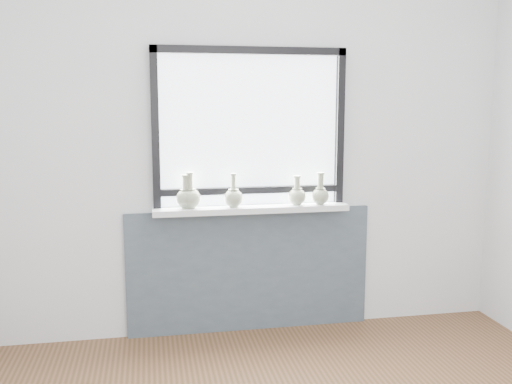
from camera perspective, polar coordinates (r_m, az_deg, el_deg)
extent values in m
cube|color=silver|center=(3.88, -0.72, 4.68)|extent=(3.60, 0.02, 2.60)
cube|color=#495661|center=(4.01, -0.62, -7.84)|extent=(1.70, 0.03, 0.86)
cube|color=silver|center=(3.84, -0.44, -1.70)|extent=(1.32, 0.18, 0.04)
cube|color=black|center=(3.77, -10.05, 6.31)|extent=(0.05, 0.06, 1.05)
cube|color=black|center=(3.98, 8.36, 6.50)|extent=(0.05, 0.06, 1.05)
cube|color=black|center=(3.84, -0.60, 13.97)|extent=(1.30, 0.06, 0.05)
cube|color=black|center=(3.87, -0.58, 0.19)|extent=(1.20, 0.05, 0.04)
cube|color=white|center=(3.85, -0.65, 6.13)|extent=(1.20, 0.01, 1.00)
cylinder|color=#99A185|center=(3.79, -7.00, -1.54)|extent=(0.06, 0.06, 0.01)
ellipsoid|color=#99A185|center=(3.78, -7.01, -0.67)|extent=(0.14, 0.14, 0.13)
cone|color=#99A185|center=(3.77, -7.03, 0.05)|extent=(0.07, 0.07, 0.03)
cylinder|color=#99A185|center=(3.76, -7.04, 0.77)|extent=(0.05, 0.05, 0.10)
cylinder|color=#99A185|center=(3.75, -7.06, 1.64)|extent=(0.06, 0.06, 0.01)
cylinder|color=#99A185|center=(3.78, -6.57, -1.54)|extent=(0.06, 0.06, 0.01)
ellipsoid|color=#99A185|center=(3.77, -6.59, -0.63)|extent=(0.14, 0.14, 0.13)
cone|color=#99A185|center=(3.76, -6.60, 0.12)|extent=(0.08, 0.08, 0.03)
cylinder|color=#99A185|center=(3.76, -6.62, 0.93)|extent=(0.04, 0.04, 0.12)
cylinder|color=#99A185|center=(3.75, -6.63, 1.88)|extent=(0.05, 0.05, 0.01)
cylinder|color=#99A185|center=(3.80, -2.26, -1.45)|extent=(0.06, 0.06, 0.01)
ellipsoid|color=#99A185|center=(3.79, -2.26, -0.62)|extent=(0.13, 0.13, 0.12)
cone|color=#99A185|center=(3.78, -2.27, 0.07)|extent=(0.07, 0.07, 0.03)
cylinder|color=#99A185|center=(3.77, -2.27, 0.85)|extent=(0.03, 0.03, 0.11)
cylinder|color=#99A185|center=(3.77, -2.28, 1.78)|extent=(0.04, 0.04, 0.01)
cylinder|color=#99A185|center=(3.89, 4.11, -1.23)|extent=(0.06, 0.06, 0.01)
ellipsoid|color=#99A185|center=(3.88, 4.12, -0.46)|extent=(0.12, 0.12, 0.11)
cone|color=#99A185|center=(3.87, 4.12, 0.17)|extent=(0.07, 0.07, 0.03)
cylinder|color=#99A185|center=(3.86, 4.13, 0.80)|extent=(0.04, 0.04, 0.09)
cylinder|color=#99A185|center=(3.86, 4.14, 1.56)|extent=(0.06, 0.06, 0.01)
cylinder|color=#99A185|center=(3.92, 6.43, -1.16)|extent=(0.05, 0.05, 0.01)
ellipsoid|color=#99A185|center=(3.91, 6.44, -0.43)|extent=(0.12, 0.12, 0.11)
cone|color=#99A185|center=(3.91, 6.45, 0.19)|extent=(0.07, 0.07, 0.03)
cylinder|color=#99A185|center=(3.90, 6.47, 0.96)|extent=(0.04, 0.04, 0.11)
cylinder|color=#99A185|center=(3.89, 6.48, 1.86)|extent=(0.06, 0.06, 0.01)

